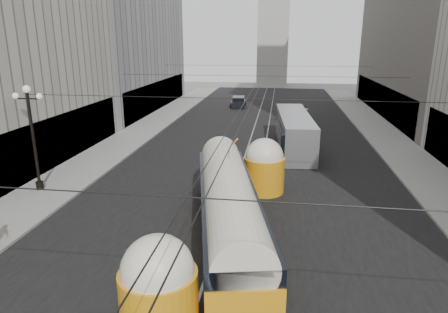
% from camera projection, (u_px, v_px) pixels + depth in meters
% --- Properties ---
extents(road, '(20.00, 85.00, 0.02)m').
position_uv_depth(road, '(258.00, 141.00, 36.79)').
color(road, black).
rests_on(road, ground).
extents(sidewalk_left, '(4.00, 72.00, 0.15)m').
position_uv_depth(sidewalk_left, '(145.00, 129.00, 41.71)').
color(sidewalk_left, gray).
rests_on(sidewalk_left, ground).
extents(sidewalk_right, '(4.00, 72.00, 0.15)m').
position_uv_depth(sidewalk_right, '(384.00, 136.00, 38.48)').
color(sidewalk_right, gray).
rests_on(sidewalk_right, ground).
extents(rail_left, '(0.12, 85.00, 0.04)m').
position_uv_depth(rail_left, '(250.00, 141.00, 36.89)').
color(rail_left, gray).
rests_on(rail_left, ground).
extents(rail_right, '(0.12, 85.00, 0.04)m').
position_uv_depth(rail_right, '(266.00, 142.00, 36.69)').
color(rail_right, gray).
rests_on(rail_right, ground).
extents(distant_tower, '(6.00, 6.00, 31.36)m').
position_uv_depth(distant_tower, '(274.00, 8.00, 77.69)').
color(distant_tower, '#B2AFA8').
rests_on(distant_tower, ground).
extents(lamppost_left_mid, '(1.86, 0.44, 6.37)m').
position_uv_depth(lamppost_left_mid, '(32.00, 132.00, 23.66)').
color(lamppost_left_mid, black).
rests_on(lamppost_left_mid, sidewalk_left).
extents(catenary, '(25.00, 72.00, 0.23)m').
position_uv_depth(catenary, '(260.00, 78.00, 34.16)').
color(catenary, black).
rests_on(catenary, ground).
extents(streetcar, '(5.18, 15.40, 3.43)m').
position_uv_depth(streetcar, '(228.00, 207.00, 18.30)').
color(streetcar, orange).
rests_on(streetcar, ground).
extents(city_bus, '(3.25, 11.86, 2.98)m').
position_uv_depth(city_bus, '(294.00, 130.00, 33.94)').
color(city_bus, '#999B9E').
rests_on(city_bus, ground).
extents(sedan_white_far, '(3.72, 5.34, 1.56)m').
position_uv_depth(sedan_white_far, '(293.00, 113.00, 46.90)').
color(sedan_white_far, silver).
rests_on(sedan_white_far, ground).
extents(sedan_dark_far, '(2.11, 4.56, 1.41)m').
position_uv_depth(sedan_dark_far, '(239.00, 102.00, 55.63)').
color(sedan_dark_far, black).
rests_on(sedan_dark_far, ground).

